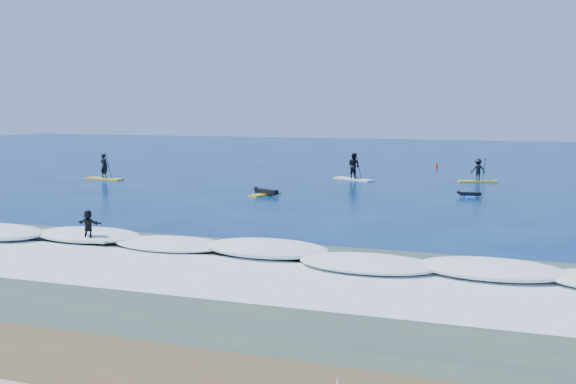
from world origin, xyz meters
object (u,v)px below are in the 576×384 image
(sup_paddler_right, at_px, (478,172))
(sup_paddler_left, at_px, (104,170))
(prone_paddler_near, at_px, (265,192))
(sup_paddler_center, at_px, (354,168))
(marker_buoy, at_px, (436,165))
(wave_surfer, at_px, (88,227))
(prone_paddler_far, at_px, (469,195))

(sup_paddler_right, bearing_deg, sup_paddler_left, 177.91)
(sup_paddler_right, relative_size, prone_paddler_near, 1.19)
(sup_paddler_center, distance_m, marker_buoy, 12.56)
(sup_paddler_center, distance_m, wave_surfer, 26.55)
(sup_paddler_left, distance_m, wave_surfer, 24.28)
(sup_paddler_left, height_order, marker_buoy, sup_paddler_left)
(sup_paddler_left, height_order, prone_paddler_near, sup_paddler_left)
(sup_paddler_left, bearing_deg, sup_paddler_center, 26.93)
(sup_paddler_center, height_order, wave_surfer, sup_paddler_center)
(prone_paddler_near, height_order, prone_paddler_far, prone_paddler_near)
(prone_paddler_near, xyz_separation_m, prone_paddler_far, (12.11, 3.14, -0.04))
(marker_buoy, bearing_deg, sup_paddler_center, -113.42)
(sup_paddler_right, bearing_deg, wave_surfer, -133.67)
(wave_surfer, bearing_deg, marker_buoy, 76.54)
(sup_paddler_left, height_order, wave_surfer, sup_paddler_left)
(sup_paddler_right, relative_size, prone_paddler_far, 1.53)
(wave_surfer, height_order, marker_buoy, wave_surfer)
(prone_paddler_near, relative_size, prone_paddler_far, 1.28)
(sup_paddler_center, distance_m, prone_paddler_far, 11.30)
(sup_paddler_right, xyz_separation_m, wave_surfer, (-13.73, -27.64, -0.04))
(sup_paddler_left, height_order, prone_paddler_far, sup_paddler_left)
(wave_surfer, bearing_deg, sup_paddler_center, 80.74)
(wave_surfer, bearing_deg, prone_paddler_near, 85.81)
(prone_paddler_near, relative_size, marker_buoy, 3.98)
(prone_paddler_far, xyz_separation_m, marker_buoy, (-3.83, 18.53, 0.14))
(prone_paddler_near, distance_m, marker_buoy, 23.20)
(prone_paddler_near, bearing_deg, sup_paddler_left, 94.98)
(sup_paddler_left, xyz_separation_m, wave_surfer, (13.29, -20.32, 0.02))
(sup_paddler_left, distance_m, marker_buoy, 28.82)
(sup_paddler_right, height_order, prone_paddler_near, sup_paddler_right)
(sup_paddler_center, bearing_deg, prone_paddler_far, -11.21)
(sup_paddler_center, xyz_separation_m, wave_surfer, (-4.76, -26.12, -0.15))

